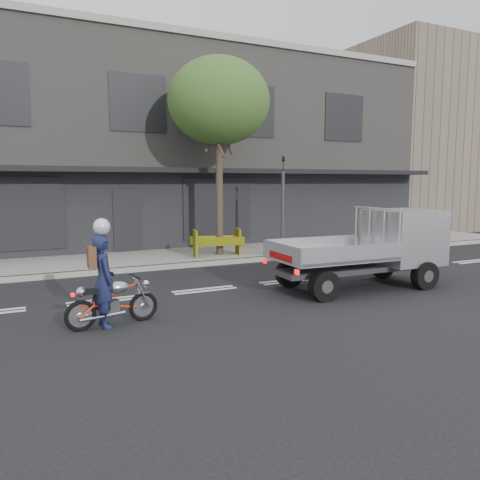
% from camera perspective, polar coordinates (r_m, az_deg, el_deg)
% --- Properties ---
extents(ground, '(80.00, 80.00, 0.00)m').
position_cam_1_polar(ground, '(11.57, -4.35, -6.10)').
color(ground, black).
rests_on(ground, ground).
extents(sidewalk, '(32.00, 3.20, 0.15)m').
position_cam_1_polar(sidewalk, '(15.95, -10.50, -2.26)').
color(sidewalk, gray).
rests_on(sidewalk, ground).
extents(kerb, '(32.00, 0.20, 0.15)m').
position_cam_1_polar(kerb, '(14.43, -8.83, -3.21)').
color(kerb, gray).
rests_on(kerb, ground).
extents(building_main, '(26.00, 10.00, 8.00)m').
position_cam_1_polar(building_main, '(22.22, -15.27, 10.37)').
color(building_main, slate).
rests_on(building_main, ground).
extents(building_neighbour, '(14.00, 10.00, 10.00)m').
position_cam_1_polar(building_neighbour, '(32.56, 22.57, 10.74)').
color(building_neighbour, brown).
rests_on(building_neighbour, ground).
extents(street_tree, '(3.40, 3.40, 6.74)m').
position_cam_1_polar(street_tree, '(16.20, -2.60, 16.47)').
color(street_tree, '#382B21').
rests_on(street_tree, ground).
extents(traffic_light_pole, '(0.12, 0.12, 3.50)m').
position_cam_1_polar(traffic_light_pole, '(16.17, 5.22, 3.58)').
color(traffic_light_pole, '#2D2D30').
rests_on(traffic_light_pole, ground).
extents(motorcycle, '(1.75, 0.51, 0.90)m').
position_cam_1_polar(motorcycle, '(8.99, -15.25, -7.17)').
color(motorcycle, black).
rests_on(motorcycle, ground).
extents(rider, '(0.49, 0.67, 1.71)m').
position_cam_1_polar(rider, '(8.88, -16.29, -4.80)').
color(rider, '#171C3F').
rests_on(rider, ground).
extents(flatbed_ute, '(4.41, 1.95, 2.01)m').
position_cam_1_polar(flatbed_ute, '(12.55, 17.81, -0.06)').
color(flatbed_ute, black).
rests_on(flatbed_ute, ground).
extents(construction_barrier, '(1.78, 0.98, 0.94)m').
position_cam_1_polar(construction_barrier, '(15.63, -2.45, -0.32)').
color(construction_barrier, '#D9D60B').
rests_on(construction_barrier, sidewalk).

